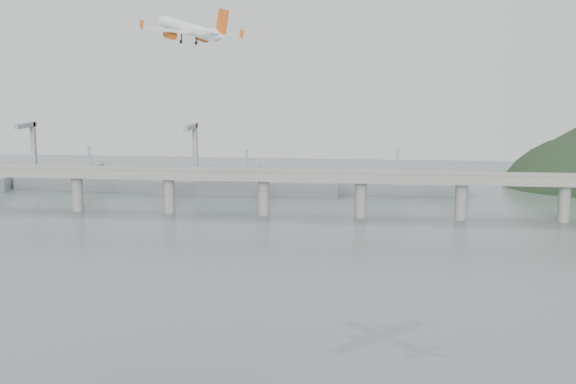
# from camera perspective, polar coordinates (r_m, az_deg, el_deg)

# --- Properties ---
(ground) EXTENTS (900.00, 900.00, 0.00)m
(ground) POSITION_cam_1_polar(r_m,az_deg,el_deg) (203.42, -1.88, -12.58)
(ground) COLOR slate
(ground) RESTS_ON ground
(bridge) EXTENTS (800.00, 22.00, 23.90)m
(bridge) POSITION_cam_1_polar(r_m,az_deg,el_deg) (392.10, 2.34, 0.74)
(bridge) COLOR gray
(bridge) RESTS_ON ground
(distant_fleet) EXTENTS (453.00, 60.90, 40.00)m
(distant_fleet) POSITION_cam_1_polar(r_m,az_deg,el_deg) (492.71, -15.23, 0.83)
(distant_fleet) COLOR gray
(distant_fleet) RESTS_ON ground
(airliner) EXTENTS (34.05, 33.25, 11.33)m
(airliner) POSITION_cam_1_polar(r_m,az_deg,el_deg) (255.13, -7.26, 11.86)
(airliner) COLOR white
(airliner) RESTS_ON ground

